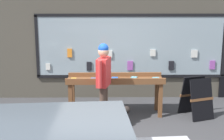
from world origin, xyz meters
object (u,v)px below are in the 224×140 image
object	(u,v)px
person_browsing	(104,77)
small_dog	(122,113)
sandwich_board_sign	(196,97)
display_table_main	(115,83)

from	to	relation	value
person_browsing	small_dog	xyz separation A→B (m)	(0.41, -0.18, -0.78)
sandwich_board_sign	small_dog	bearing A→B (deg)	178.34
person_browsing	small_dog	bearing A→B (deg)	-100.51
display_table_main	small_dog	xyz separation A→B (m)	(0.14, -0.79, -0.47)
small_dog	person_browsing	bearing A→B (deg)	102.26
display_table_main	small_dog	world-z (taller)	display_table_main
display_table_main	sandwich_board_sign	bearing A→B (deg)	-6.15
display_table_main	sandwich_board_sign	world-z (taller)	display_table_main
person_browsing	sandwich_board_sign	size ratio (longest dim) A/B	1.92
person_browsing	small_dog	world-z (taller)	person_browsing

